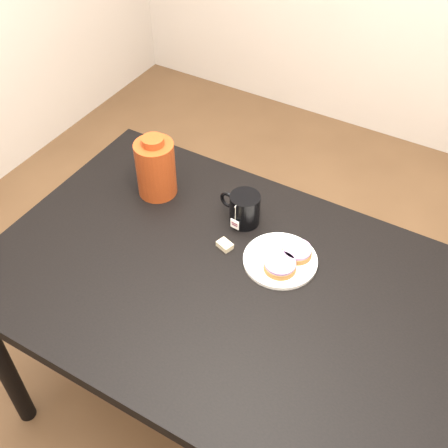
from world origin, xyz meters
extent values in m
plane|color=brown|center=(0.00, 0.00, 0.00)|extent=(4.00, 4.00, 0.00)
cube|color=black|center=(0.00, 0.00, 0.73)|extent=(1.40, 0.90, 0.04)
cylinder|color=black|center=(-0.64, -0.39, 0.35)|extent=(0.06, 0.06, 0.71)
cylinder|color=black|center=(-0.64, 0.39, 0.35)|extent=(0.06, 0.06, 0.71)
cylinder|color=white|center=(0.09, 0.14, 0.76)|extent=(0.22, 0.22, 0.01)
torus|color=white|center=(0.09, 0.14, 0.76)|extent=(0.21, 0.21, 0.01)
cylinder|color=brown|center=(0.12, 0.17, 0.77)|extent=(0.12, 0.12, 0.02)
cylinder|color=#A37DA9|center=(0.12, 0.17, 0.78)|extent=(0.11, 0.11, 0.01)
cylinder|color=brown|center=(0.10, 0.10, 0.77)|extent=(0.11, 0.11, 0.02)
cylinder|color=#A37DA9|center=(0.10, 0.10, 0.78)|extent=(0.11, 0.11, 0.01)
cylinder|color=black|center=(-0.08, 0.23, 0.80)|extent=(0.10, 0.10, 0.10)
cylinder|color=black|center=(-0.08, 0.23, 0.85)|extent=(0.08, 0.08, 0.00)
torus|color=black|center=(-0.15, 0.24, 0.81)|extent=(0.06, 0.02, 0.06)
cylinder|color=beige|center=(-0.09, 0.18, 0.83)|extent=(0.00, 0.00, 0.06)
cube|color=white|center=(-0.09, 0.18, 0.78)|extent=(0.03, 0.00, 0.03)
cube|color=#C6B793|center=(-0.08, 0.10, 0.76)|extent=(0.05, 0.04, 0.02)
cylinder|color=maroon|center=(-0.40, 0.21, 0.84)|extent=(0.16, 0.16, 0.19)
cylinder|color=maroon|center=(-0.40, 0.21, 0.95)|extent=(0.07, 0.07, 0.02)
camera|label=1|loc=(0.49, -0.88, 1.97)|focal=45.00mm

